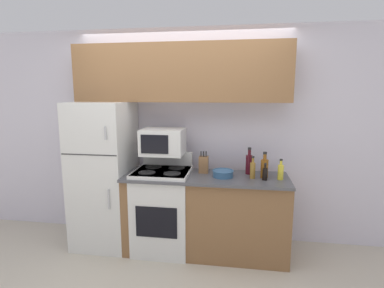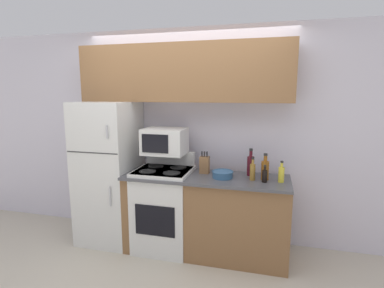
{
  "view_description": "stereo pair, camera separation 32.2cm",
  "coord_description": "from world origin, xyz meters",
  "px_view_note": "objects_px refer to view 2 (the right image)",
  "views": [
    {
      "loc": [
        0.66,
        -2.88,
        1.8
      ],
      "look_at": [
        0.17,
        0.25,
        1.25
      ],
      "focal_mm": 28.0,
      "sensor_mm": 36.0,
      "label": 1
    },
    {
      "loc": [
        0.97,
        -2.82,
        1.8
      ],
      "look_at": [
        0.17,
        0.25,
        1.25
      ],
      "focal_mm": 28.0,
      "sensor_mm": 36.0,
      "label": 2
    }
  ],
  "objects_px": {
    "refrigerator": "(109,172)",
    "knife_block": "(205,165)",
    "bottle_wine_red": "(251,165)",
    "bowl": "(223,174)",
    "microwave": "(165,141)",
    "bottle_whiskey": "(265,169)",
    "bottle_soy_sauce": "(265,175)",
    "stove": "(164,208)",
    "bottle_vinegar": "(253,171)",
    "bottle_cooking_spray": "(281,174)"
  },
  "relations": [
    {
      "from": "refrigerator",
      "to": "knife_block",
      "type": "distance_m",
      "value": 1.19
    },
    {
      "from": "refrigerator",
      "to": "knife_block",
      "type": "bearing_deg",
      "value": 1.97
    },
    {
      "from": "bottle_wine_red",
      "to": "bowl",
      "type": "bearing_deg",
      "value": -149.5
    },
    {
      "from": "knife_block",
      "to": "bowl",
      "type": "bearing_deg",
      "value": -30.3
    },
    {
      "from": "refrigerator",
      "to": "microwave",
      "type": "relative_size",
      "value": 3.58
    },
    {
      "from": "microwave",
      "to": "bottle_whiskey",
      "type": "xyz_separation_m",
      "value": [
        1.12,
        -0.07,
        -0.24
      ]
    },
    {
      "from": "bottle_soy_sauce",
      "to": "bottle_wine_red",
      "type": "xyz_separation_m",
      "value": [
        -0.16,
        0.22,
        0.05
      ]
    },
    {
      "from": "stove",
      "to": "bottle_soy_sauce",
      "type": "relative_size",
      "value": 6.11
    },
    {
      "from": "bottle_soy_sauce",
      "to": "bottle_wine_red",
      "type": "distance_m",
      "value": 0.27
    },
    {
      "from": "microwave",
      "to": "bottle_vinegar",
      "type": "relative_size",
      "value": 1.97
    },
    {
      "from": "refrigerator",
      "to": "bottle_wine_red",
      "type": "relative_size",
      "value": 5.64
    },
    {
      "from": "stove",
      "to": "bowl",
      "type": "height_order",
      "value": "stove"
    },
    {
      "from": "knife_block",
      "to": "bottle_soy_sauce",
      "type": "bearing_deg",
      "value": -15.76
    },
    {
      "from": "refrigerator",
      "to": "bottle_soy_sauce",
      "type": "height_order",
      "value": "refrigerator"
    },
    {
      "from": "bottle_soy_sauce",
      "to": "bottle_whiskey",
      "type": "height_order",
      "value": "bottle_whiskey"
    },
    {
      "from": "stove",
      "to": "bowl",
      "type": "relative_size",
      "value": 4.79
    },
    {
      "from": "stove",
      "to": "microwave",
      "type": "height_order",
      "value": "microwave"
    },
    {
      "from": "bowl",
      "to": "bottle_cooking_spray",
      "type": "relative_size",
      "value": 1.04
    },
    {
      "from": "bottle_wine_red",
      "to": "bottle_whiskey",
      "type": "bearing_deg",
      "value": -39.48
    },
    {
      "from": "bottle_soy_sauce",
      "to": "bottle_cooking_spray",
      "type": "bearing_deg",
      "value": 15.95
    },
    {
      "from": "microwave",
      "to": "refrigerator",
      "type": "bearing_deg",
      "value": -178.58
    },
    {
      "from": "stove",
      "to": "knife_block",
      "type": "bearing_deg",
      "value": 13.86
    },
    {
      "from": "bottle_soy_sauce",
      "to": "bottle_cooking_spray",
      "type": "height_order",
      "value": "bottle_cooking_spray"
    },
    {
      "from": "bowl",
      "to": "bottle_wine_red",
      "type": "xyz_separation_m",
      "value": [
        0.28,
        0.17,
        0.08
      ]
    },
    {
      "from": "bowl",
      "to": "bottle_whiskey",
      "type": "relative_size",
      "value": 0.82
    },
    {
      "from": "microwave",
      "to": "bowl",
      "type": "xyz_separation_m",
      "value": [
        0.69,
        -0.11,
        -0.31
      ]
    },
    {
      "from": "bottle_soy_sauce",
      "to": "bottle_whiskey",
      "type": "xyz_separation_m",
      "value": [
        0.0,
        0.09,
        0.04
      ]
    },
    {
      "from": "microwave",
      "to": "bottle_cooking_spray",
      "type": "relative_size",
      "value": 2.15
    },
    {
      "from": "microwave",
      "to": "knife_block",
      "type": "bearing_deg",
      "value": 2.82
    },
    {
      "from": "refrigerator",
      "to": "microwave",
      "type": "distance_m",
      "value": 0.82
    },
    {
      "from": "bottle_cooking_spray",
      "to": "bottle_whiskey",
      "type": "bearing_deg",
      "value": 164.54
    },
    {
      "from": "stove",
      "to": "bottle_cooking_spray",
      "type": "height_order",
      "value": "bottle_cooking_spray"
    },
    {
      "from": "stove",
      "to": "bottle_soy_sauce",
      "type": "height_order",
      "value": "stove"
    },
    {
      "from": "bowl",
      "to": "bottle_vinegar",
      "type": "relative_size",
      "value": 0.96
    },
    {
      "from": "bottle_vinegar",
      "to": "bottle_wine_red",
      "type": "bearing_deg",
      "value": 100.7
    },
    {
      "from": "bowl",
      "to": "bottle_vinegar",
      "type": "distance_m",
      "value": 0.32
    },
    {
      "from": "bottle_cooking_spray",
      "to": "knife_block",
      "type": "bearing_deg",
      "value": 170.33
    },
    {
      "from": "microwave",
      "to": "bottle_wine_red",
      "type": "height_order",
      "value": "microwave"
    },
    {
      "from": "refrigerator",
      "to": "microwave",
      "type": "height_order",
      "value": "refrigerator"
    },
    {
      "from": "stove",
      "to": "bottle_whiskey",
      "type": "distance_m",
      "value": 1.23
    },
    {
      "from": "microwave",
      "to": "knife_block",
      "type": "height_order",
      "value": "microwave"
    },
    {
      "from": "bottle_whiskey",
      "to": "bottle_cooking_spray",
      "type": "bearing_deg",
      "value": -15.46
    },
    {
      "from": "bottle_whiskey",
      "to": "bottle_cooking_spray",
      "type": "height_order",
      "value": "bottle_whiskey"
    },
    {
      "from": "microwave",
      "to": "bottle_cooking_spray",
      "type": "distance_m",
      "value": 1.32
    },
    {
      "from": "refrigerator",
      "to": "stove",
      "type": "relative_size",
      "value": 1.54
    },
    {
      "from": "knife_block",
      "to": "bottle_vinegar",
      "type": "height_order",
      "value": "knife_block"
    },
    {
      "from": "refrigerator",
      "to": "bottle_whiskey",
      "type": "xyz_separation_m",
      "value": [
        1.84,
        -0.06,
        0.16
      ]
    },
    {
      "from": "refrigerator",
      "to": "bottle_soy_sauce",
      "type": "distance_m",
      "value": 1.85
    },
    {
      "from": "bottle_cooking_spray",
      "to": "bottle_wine_red",
      "type": "bearing_deg",
      "value": 151.4
    },
    {
      "from": "bottle_whiskey",
      "to": "bottle_soy_sauce",
      "type": "bearing_deg",
      "value": -90.22
    }
  ]
}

